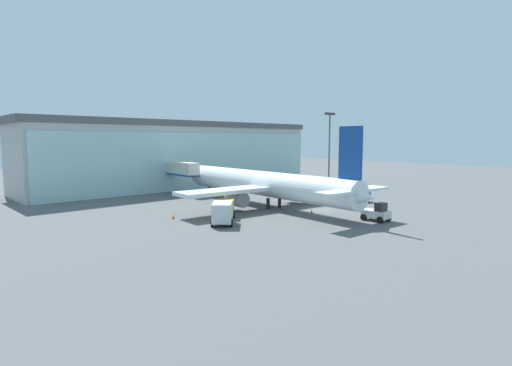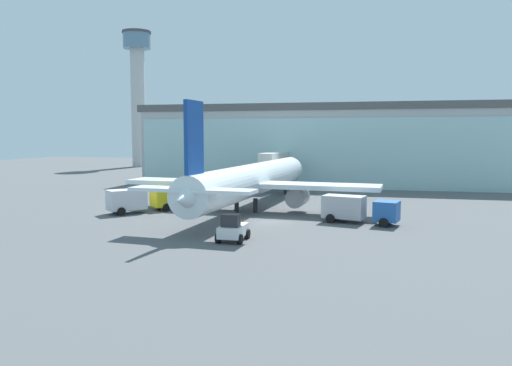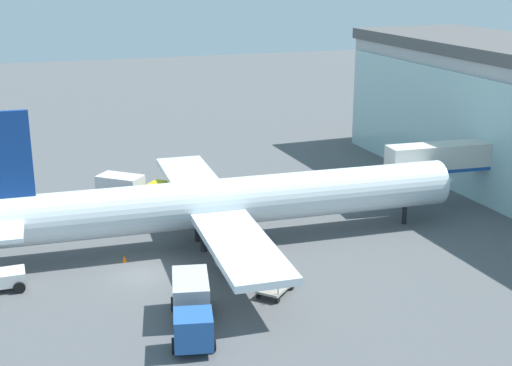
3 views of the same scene
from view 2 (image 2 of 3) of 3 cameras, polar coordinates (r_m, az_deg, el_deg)
ground at (r=49.77m, az=1.42°, el=-4.45°), size 240.00×240.00×0.00m
terminal_building at (r=87.97m, az=8.11°, el=4.35°), size 65.35×17.99×13.80m
jet_bridge at (r=78.32m, az=2.29°, el=2.51°), size 2.74×11.31×5.89m
control_tower at (r=140.35m, az=-13.36°, el=10.93°), size 7.64×7.64×36.13m
airplane at (r=57.39m, az=-0.48°, el=0.30°), size 29.34×39.20×11.50m
catering_truck at (r=57.00m, az=-13.29°, el=-1.83°), size 6.34×7.03×2.65m
fuel_truck at (r=49.70m, az=11.50°, el=-2.86°), size 7.58×3.61×2.65m
baggage_cart at (r=56.36m, az=9.24°, el=-2.83°), size 3.11×3.12×1.50m
pushback_tug at (r=40.70m, az=-2.69°, el=-5.32°), size 2.26×3.27×2.30m
safety_cone_nose at (r=49.61m, az=-1.82°, el=-4.16°), size 0.36×0.36×0.55m
safety_cone_wingtip at (r=63.92m, az=-13.49°, el=-2.13°), size 0.36×0.36×0.55m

